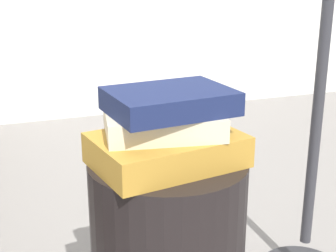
% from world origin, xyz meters
% --- Properties ---
extents(book_ochre, '(0.32, 0.24, 0.06)m').
position_xyz_m(book_ochre, '(-0.01, -0.01, 0.51)').
color(book_ochre, '#B7842D').
rests_on(book_ochre, side_table).
extents(book_cream, '(0.25, 0.22, 0.05)m').
position_xyz_m(book_cream, '(-0.01, 0.01, 0.57)').
color(book_cream, beige).
rests_on(book_cream, book_ochre).
extents(book_navy, '(0.25, 0.20, 0.05)m').
position_xyz_m(book_navy, '(0.00, -0.01, 0.61)').
color(book_navy, '#19234C').
rests_on(book_navy, book_cream).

